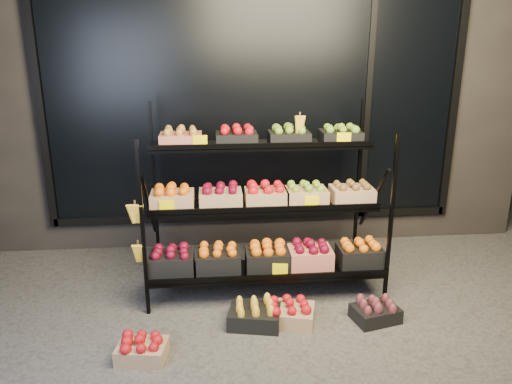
{
  "coord_description": "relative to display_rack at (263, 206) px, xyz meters",
  "views": [
    {
      "loc": [
        -0.46,
        -3.61,
        2.25
      ],
      "look_at": [
        -0.08,
        0.55,
        0.93
      ],
      "focal_mm": 35.0,
      "sensor_mm": 36.0,
      "label": 1
    }
  ],
  "objects": [
    {
      "name": "building",
      "position": [
        0.01,
        1.99,
        0.96
      ],
      "size": [
        6.0,
        2.08,
        3.5
      ],
      "color": "#2D2826",
      "rests_on": "ground"
    },
    {
      "name": "ground",
      "position": [
        0.01,
        -0.6,
        -0.79
      ],
      "size": [
        24.0,
        24.0,
        0.0
      ],
      "primitive_type": "plane",
      "color": "#514F4C",
      "rests_on": "ground"
    },
    {
      "name": "floor_crate_midleft",
      "position": [
        -0.14,
        -0.68,
        -0.69
      ],
      "size": [
        0.46,
        0.38,
        0.21
      ],
      "rotation": [
        0.0,
        0.0,
        -0.2
      ],
      "color": "black",
      "rests_on": "ground"
    },
    {
      "name": "display_rack",
      "position": [
        0.0,
        0.0,
        0.0
      ],
      "size": [
        2.18,
        1.02,
        1.67
      ],
      "color": "black",
      "rests_on": "ground"
    },
    {
      "name": "floor_crate_midright",
      "position": [
        0.14,
        -0.67,
        -0.69
      ],
      "size": [
        0.46,
        0.39,
        0.2
      ],
      "rotation": [
        0.0,
        0.0,
        -0.26
      ],
      "color": "tan",
      "rests_on": "ground"
    },
    {
      "name": "floor_crate_left",
      "position": [
        -0.99,
        -1.04,
        -0.7
      ],
      "size": [
        0.38,
        0.31,
        0.18
      ],
      "rotation": [
        0.0,
        0.0,
        -0.16
      ],
      "color": "tan",
      "rests_on": "ground"
    },
    {
      "name": "floor_crate_right",
      "position": [
        0.86,
        -0.7,
        -0.7
      ],
      "size": [
        0.41,
        0.35,
        0.19
      ],
      "rotation": [
        0.0,
        0.0,
        0.25
      ],
      "color": "black",
      "rests_on": "ground"
    }
  ]
}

